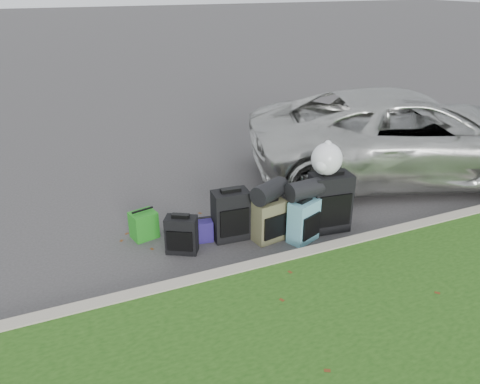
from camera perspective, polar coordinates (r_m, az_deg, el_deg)
name	(u,v)px	position (r m, az deg, el deg)	size (l,w,h in m)	color
ground	(252,230)	(6.82, 1.44, -4.71)	(120.00, 120.00, 0.00)	#383535
curb	(285,261)	(6.02, 5.48, -8.36)	(120.00, 0.18, 0.15)	#9E937F
suv	(407,135)	(8.92, 19.73, 6.51)	(2.58, 5.60, 1.56)	#B7B7B2
suitcase_small_black	(182,235)	(6.24, -7.13, -5.20)	(0.41, 0.23, 0.51)	black
suitcase_large_black_left	(231,215)	(6.47, -1.13, -2.84)	(0.50, 0.30, 0.72)	black
suitcase_olive	(269,221)	(6.46, 3.55, -3.51)	(0.43, 0.27, 0.59)	#45442B
suitcase_teal	(304,221)	(6.49, 7.75, -3.52)	(0.42, 0.25, 0.60)	teal
suitcase_large_black_right	(329,202)	(6.78, 10.85, -1.25)	(0.57, 0.34, 0.86)	black
tote_green	(144,225)	(6.69, -11.65, -3.96)	(0.34, 0.27, 0.39)	#1F7C1B
tote_navy	(202,230)	(6.53, -4.65, -4.66)	(0.28, 0.22, 0.30)	navy
duffel_left	(269,191)	(6.29, 3.57, 0.07)	(0.27, 0.27, 0.50)	black
duffel_right	(304,190)	(6.36, 7.83, 0.25)	(0.27, 0.27, 0.47)	black
trash_bag	(327,159)	(6.54, 10.53, 3.97)	(0.44, 0.44, 0.44)	white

